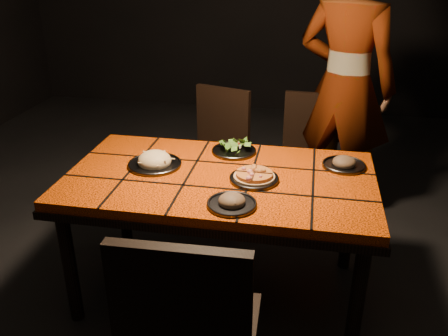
% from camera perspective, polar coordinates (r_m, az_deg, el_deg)
% --- Properties ---
extents(room_shell, '(6.04, 7.04, 3.08)m').
position_cam_1_polar(room_shell, '(2.25, -0.54, 16.60)').
color(room_shell, black).
rests_on(room_shell, ground).
extents(dining_table, '(1.62, 0.92, 0.75)m').
position_cam_1_polar(dining_table, '(2.51, -0.46, -2.46)').
color(dining_table, '#EE4F07').
rests_on(dining_table, ground).
extents(chair_near, '(0.48, 0.48, 1.02)m').
position_cam_1_polar(chair_near, '(1.79, -4.16, -19.02)').
color(chair_near, black).
rests_on(chair_near, ground).
extents(chair_far_left, '(0.53, 0.53, 0.93)m').
position_cam_1_polar(chair_far_left, '(3.43, -0.93, 2.82)').
color(chair_far_left, black).
rests_on(chair_far_left, ground).
extents(chair_far_right, '(0.42, 0.42, 0.89)m').
position_cam_1_polar(chair_far_right, '(3.50, 10.19, 2.44)').
color(chair_far_right, black).
rests_on(chair_far_right, ground).
extents(diner, '(0.82, 0.69, 1.91)m').
position_cam_1_polar(diner, '(3.43, 14.36, 9.47)').
color(diner, brown).
rests_on(diner, ground).
extents(plate_pizza, '(0.25, 0.25, 0.04)m').
position_cam_1_polar(plate_pizza, '(2.42, 3.65, -1.10)').
color(plate_pizza, '#3E3E44').
rests_on(plate_pizza, dining_table).
extents(plate_pasta, '(0.29, 0.29, 0.10)m').
position_cam_1_polar(plate_pasta, '(2.60, -8.34, 0.77)').
color(plate_pasta, '#3E3E44').
rests_on(plate_pasta, dining_table).
extents(plate_salad, '(0.26, 0.26, 0.07)m').
position_cam_1_polar(plate_salad, '(2.74, 1.22, 2.38)').
color(plate_salad, '#3E3E44').
rests_on(plate_salad, dining_table).
extents(plate_mushroom_a, '(0.23, 0.23, 0.08)m').
position_cam_1_polar(plate_mushroom_a, '(2.18, 0.95, -4.09)').
color(plate_mushroom_a, '#3E3E44').
rests_on(plate_mushroom_a, dining_table).
extents(plate_mushroom_b, '(0.23, 0.23, 0.08)m').
position_cam_1_polar(plate_mushroom_b, '(2.64, 14.25, 0.57)').
color(plate_mushroom_b, '#3E3E44').
rests_on(plate_mushroom_b, dining_table).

